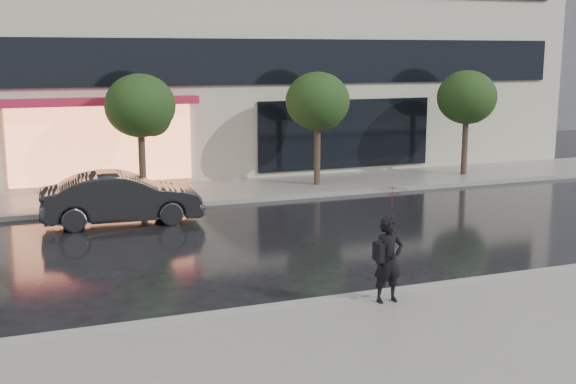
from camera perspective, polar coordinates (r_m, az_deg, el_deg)
name	(u,v)px	position (r m, az deg, el deg)	size (l,w,h in m)	color
ground	(374,281)	(15.05, 6.82, -6.98)	(120.00, 120.00, 0.00)	black
sidewalk_near	(466,335)	(12.43, 13.91, -10.88)	(60.00, 4.50, 0.12)	slate
sidewalk_far	(232,191)	(24.30, -4.45, 0.11)	(60.00, 3.50, 0.12)	slate
curb_near	(398,292)	(14.20, 8.71, -7.84)	(60.00, 0.25, 0.14)	gray
curb_far	(248,200)	(22.66, -3.19, -0.64)	(60.00, 0.25, 0.14)	gray
bg_building_right	(528,1)	(52.30, 18.46, 14.11)	(12.00, 12.00, 16.00)	#4C4C54
tree_mid_west	(142,108)	(23.06, -11.47, 6.52)	(2.20, 2.20, 3.99)	#33261C
tree_mid_east	(319,103)	(24.76, 2.45, 7.02)	(2.20, 2.20, 3.99)	#33261C
tree_far_east	(468,99)	(27.69, 14.02, 7.12)	(2.20, 2.20, 3.99)	#33261C
parked_car	(122,198)	(20.21, -12.98, -0.47)	(1.50, 4.31, 1.42)	black
pedestrian_with_umbrella	(391,229)	(13.15, 8.12, -2.88)	(0.81, 0.83, 2.16)	black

